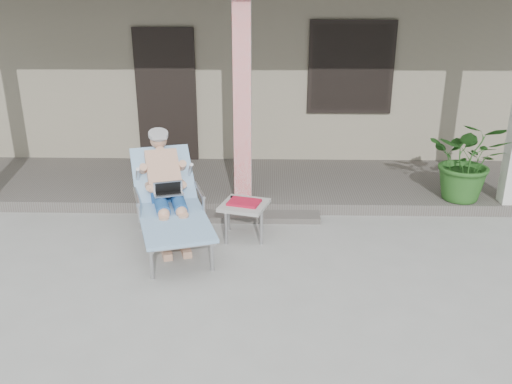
{
  "coord_description": "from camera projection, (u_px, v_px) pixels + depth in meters",
  "views": [
    {
      "loc": [
        0.33,
        -4.58,
        2.81
      ],
      "look_at": [
        0.21,
        0.6,
        0.85
      ],
      "focal_mm": 38.0,
      "sensor_mm": 36.0,
      "label": 1
    }
  ],
  "objects": [
    {
      "name": "ground",
      "position": [
        233.0,
        295.0,
        5.29
      ],
      "size": [
        60.0,
        60.0,
        0.0
      ],
      "primitive_type": "plane",
      "color": "#9E9E99",
      "rests_on": "ground"
    },
    {
      "name": "house",
      "position": [
        253.0,
        49.0,
        10.77
      ],
      "size": [
        10.4,
        5.4,
        3.3
      ],
      "color": "#9D947C",
      "rests_on": "ground"
    },
    {
      "name": "porch_deck",
      "position": [
        246.0,
        184.0,
        8.06
      ],
      "size": [
        10.0,
        2.0,
        0.15
      ],
      "primitive_type": "cube",
      "color": "#605B56",
      "rests_on": "ground"
    },
    {
      "name": "porch_step",
      "position": [
        242.0,
        216.0,
        7.0
      ],
      "size": [
        2.0,
        0.3,
        0.07
      ],
      "primitive_type": "cube",
      "color": "#605B56",
      "rests_on": "ground"
    },
    {
      "name": "lounger",
      "position": [
        167.0,
        176.0,
        6.23
      ],
      "size": [
        1.25,
        2.0,
        1.26
      ],
      "rotation": [
        0.0,
        0.0,
        0.31
      ],
      "color": "#B7B7BC",
      "rests_on": "ground"
    },
    {
      "name": "side_table",
      "position": [
        244.0,
        207.0,
        6.39
      ],
      "size": [
        0.63,
        0.63,
        0.46
      ],
      "rotation": [
        0.0,
        0.0,
        -0.28
      ],
      "color": "#A8A8A4",
      "rests_on": "ground"
    },
    {
      "name": "potted_palm",
      "position": [
        468.0,
        160.0,
        7.08
      ],
      "size": [
        1.24,
        1.18,
        1.09
      ],
      "primitive_type": "imported",
      "rotation": [
        0.0,
        0.0,
        -0.41
      ],
      "color": "#26591E",
      "rests_on": "porch_deck"
    }
  ]
}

